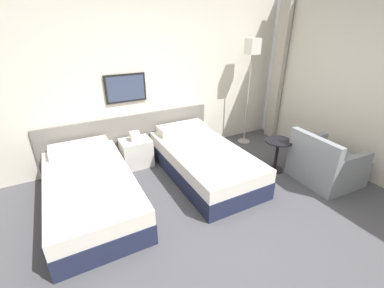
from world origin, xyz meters
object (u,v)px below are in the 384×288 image
Objects in this scene: side_table at (277,150)px; armchair at (325,165)px; nightstand at (136,152)px; bed_near_door at (91,190)px; bed_near_window at (203,160)px; floor_lamp at (252,59)px.

armchair is at bearing -52.53° from side_table.
armchair reaches higher than nightstand.
bed_near_door is 1.66m from bed_near_window.
bed_near_window is 1.19m from side_table.
floor_lamp reaches higher than side_table.
bed_near_window is 1.83m from armchair.
armchair reaches higher than bed_near_window.
bed_near_door is 3.81× the size of side_table.
bed_near_window reaches higher than side_table.
bed_near_window is 2.04m from floor_lamp.
bed_near_window is 1.12m from nightstand.
bed_near_window is at bearing 59.52° from armchair.
bed_near_door is 3.38m from floor_lamp.
floor_lamp is at bearing 26.06° from bed_near_window.
nightstand is 2.58m from floor_lamp.
bed_near_door is 3.33× the size of nightstand.
floor_lamp is (1.35, 0.66, 1.37)m from bed_near_window.
armchair reaches higher than bed_near_door.
nightstand reaches higher than bed_near_window.
nightstand reaches higher than bed_near_door.
side_table is (1.92, -1.21, 0.13)m from nightstand.
floor_lamp is at bearing 76.76° from side_table.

